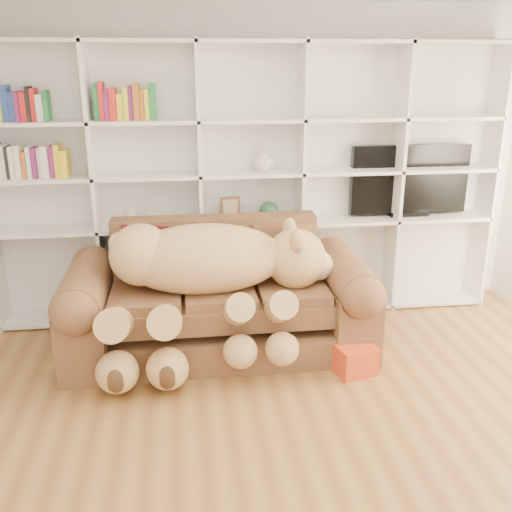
{
  "coord_description": "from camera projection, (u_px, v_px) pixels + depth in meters",
  "views": [
    {
      "loc": [
        -0.6,
        -2.56,
        2.22
      ],
      "look_at": [
        -0.04,
        1.63,
        0.77
      ],
      "focal_mm": 40.0,
      "sensor_mm": 36.0,
      "label": 1
    }
  ],
  "objects": [
    {
      "name": "figurine_tall",
      "position": [
        130.0,
        216.0,
        4.92
      ],
      "size": [
        0.11,
        0.11,
        0.17
      ],
      "primitive_type": "cylinder",
      "rotation": [
        0.0,
        0.0,
        0.42
      ],
      "color": "silver",
      "rests_on": "bookshelf"
    },
    {
      "name": "snow_globe",
      "position": [
        188.0,
        218.0,
        4.99
      ],
      "size": [
        0.09,
        0.09,
        0.09
      ],
      "primitive_type": "sphere",
      "color": "silver",
      "rests_on": "bookshelf"
    },
    {
      "name": "floor",
      "position": [
        302.0,
        479.0,
        3.2
      ],
      "size": [
        5.0,
        5.0,
        0.0
      ],
      "primitive_type": "plane",
      "color": "brown",
      "rests_on": "ground"
    },
    {
      "name": "green_vase",
      "position": [
        269.0,
        211.0,
        5.07
      ],
      "size": [
        0.18,
        0.18,
        0.18
      ],
      "primitive_type": "sphere",
      "color": "#2A5334",
      "rests_on": "bookshelf"
    },
    {
      "name": "teddy_bear",
      "position": [
        207.0,
        276.0,
        4.26
      ],
      "size": [
        1.81,
        0.99,
        1.05
      ],
      "rotation": [
        0.0,
        0.0,
        -0.08
      ],
      "color": "tan",
      "rests_on": "sofa"
    },
    {
      "name": "tv",
      "position": [
        409.0,
        181.0,
        5.2
      ],
      "size": [
        1.09,
        0.18,
        0.65
      ],
      "color": "black",
      "rests_on": "bookshelf"
    },
    {
      "name": "sofa",
      "position": [
        219.0,
        304.0,
        4.57
      ],
      "size": [
        2.38,
        1.03,
        1.0
      ],
      "color": "brown",
      "rests_on": "floor"
    },
    {
      "name": "throw_pillow",
      "position": [
        153.0,
        256.0,
        4.54
      ],
      "size": [
        0.54,
        0.4,
        0.5
      ],
      "primitive_type": "cube",
      "rotation": [
        -0.24,
        0.0,
        -0.31
      ],
      "color": "#570F18",
      "rests_on": "sofa"
    },
    {
      "name": "shelf_vase",
      "position": [
        263.0,
        160.0,
        4.91
      ],
      "size": [
        0.19,
        0.19,
        0.2
      ],
      "primitive_type": "imported",
      "rotation": [
        0.0,
        0.0,
        0.0
      ],
      "color": "beige",
      "rests_on": "bookshelf"
    },
    {
      "name": "picture_frame",
      "position": [
        230.0,
        209.0,
        5.01
      ],
      "size": [
        0.18,
        0.06,
        0.22
      ],
      "primitive_type": "cube",
      "rotation": [
        0.0,
        0.0,
        0.19
      ],
      "color": "brown",
      "rests_on": "bookshelf"
    },
    {
      "name": "wall_back",
      "position": [
        248.0,
        164.0,
        5.1
      ],
      "size": [
        5.0,
        0.02,
        2.7
      ],
      "primitive_type": "cube",
      "color": "silver",
      "rests_on": "floor"
    },
    {
      "name": "gift_box",
      "position": [
        354.0,
        358.0,
        4.26
      ],
      "size": [
        0.34,
        0.32,
        0.22
      ],
      "primitive_type": "cube",
      "rotation": [
        0.0,
        0.0,
        0.25
      ],
      "color": "#D1421B",
      "rests_on": "floor"
    },
    {
      "name": "bookshelf",
      "position": [
        222.0,
        172.0,
        4.96
      ],
      "size": [
        4.43,
        0.35,
        2.4
      ],
      "color": "white",
      "rests_on": "floor"
    },
    {
      "name": "figurine_short",
      "position": [
        151.0,
        218.0,
        4.95
      ],
      "size": [
        0.08,
        0.08,
        0.12
      ],
      "primitive_type": "cylinder",
      "rotation": [
        0.0,
        0.0,
        -0.14
      ],
      "color": "silver",
      "rests_on": "bookshelf"
    }
  ]
}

